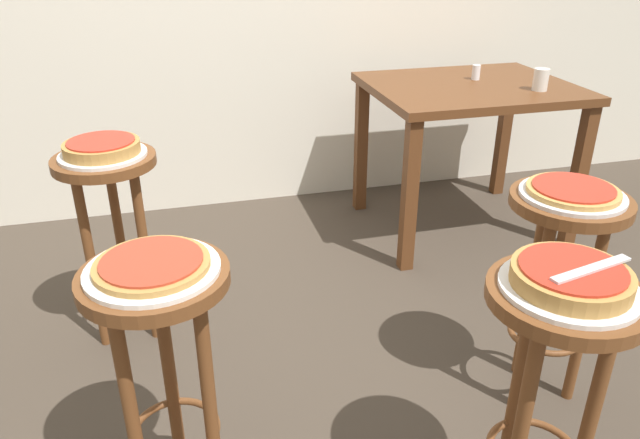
# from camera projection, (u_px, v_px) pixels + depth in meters

# --- Properties ---
(ground_plane) EXTENTS (6.00, 6.00, 0.00)m
(ground_plane) POSITION_uv_depth(u_px,v_px,m) (304.00, 380.00, 2.15)
(ground_plane) COLOR #42382D
(stool_foreground) EXTENTS (0.35, 0.35, 0.74)m
(stool_foreground) POSITION_uv_depth(u_px,v_px,m) (553.00, 364.00, 1.42)
(stool_foreground) COLOR brown
(stool_foreground) RESTS_ON ground_plane
(serving_plate_foreground) EXTENTS (0.30, 0.30, 0.01)m
(serving_plate_foreground) POSITION_uv_depth(u_px,v_px,m) (569.00, 288.00, 1.33)
(serving_plate_foreground) COLOR silver
(serving_plate_foreground) RESTS_ON stool_foreground
(pizza_foreground) EXTENTS (0.26, 0.26, 0.05)m
(pizza_foreground) POSITION_uv_depth(u_px,v_px,m) (571.00, 277.00, 1.32)
(pizza_foreground) COLOR #B78442
(pizza_foreground) RESTS_ON serving_plate_foreground
(stool_middle) EXTENTS (0.35, 0.35, 0.74)m
(stool_middle) POSITION_uv_depth(u_px,v_px,m) (163.00, 344.00, 1.49)
(stool_middle) COLOR brown
(stool_middle) RESTS_ON ground_plane
(serving_plate_middle) EXTENTS (0.31, 0.31, 0.01)m
(serving_plate_middle) POSITION_uv_depth(u_px,v_px,m) (153.00, 270.00, 1.40)
(serving_plate_middle) COLOR white
(serving_plate_middle) RESTS_ON stool_middle
(pizza_middle) EXTENTS (0.27, 0.27, 0.02)m
(pizza_middle) POSITION_uv_depth(u_px,v_px,m) (152.00, 264.00, 1.39)
(pizza_middle) COLOR #B78442
(pizza_middle) RESTS_ON serving_plate_middle
(stool_leftside) EXTENTS (0.35, 0.35, 0.74)m
(stool_leftside) POSITION_uv_depth(u_px,v_px,m) (560.00, 257.00, 1.87)
(stool_leftside) COLOR brown
(stool_leftside) RESTS_ON ground_plane
(serving_plate_leftside) EXTENTS (0.30, 0.30, 0.01)m
(serving_plate_leftside) POSITION_uv_depth(u_px,v_px,m) (572.00, 195.00, 1.78)
(serving_plate_leftside) COLOR silver
(serving_plate_leftside) RESTS_ON stool_leftside
(pizza_leftside) EXTENTS (0.27, 0.27, 0.02)m
(pizza_leftside) POSITION_uv_depth(u_px,v_px,m) (573.00, 190.00, 1.77)
(pizza_leftside) COLOR tan
(pizza_leftside) RESTS_ON serving_plate_leftside
(stool_rear) EXTENTS (0.35, 0.35, 0.74)m
(stool_rear) POSITION_uv_depth(u_px,v_px,m) (112.00, 210.00, 2.18)
(stool_rear) COLOR brown
(stool_rear) RESTS_ON ground_plane
(serving_plate_rear) EXTENTS (0.30, 0.30, 0.01)m
(serving_plate_rear) POSITION_uv_depth(u_px,v_px,m) (103.00, 155.00, 2.09)
(serving_plate_rear) COLOR silver
(serving_plate_rear) RESTS_ON stool_rear
(pizza_rear) EXTENTS (0.26, 0.26, 0.05)m
(pizza_rear) POSITION_uv_depth(u_px,v_px,m) (102.00, 147.00, 2.08)
(pizza_rear) COLOR #B78442
(pizza_rear) RESTS_ON serving_plate_rear
(dining_table) EXTENTS (0.97, 0.79, 0.76)m
(dining_table) POSITION_uv_depth(u_px,v_px,m) (468.00, 108.00, 2.98)
(dining_table) COLOR #5B3319
(dining_table) RESTS_ON ground_plane
(cup_near_edge) EXTENTS (0.07, 0.07, 0.10)m
(cup_near_edge) POSITION_uv_depth(u_px,v_px,m) (541.00, 80.00, 2.79)
(cup_near_edge) COLOR silver
(cup_near_edge) RESTS_ON dining_table
(condiment_shaker) EXTENTS (0.04, 0.04, 0.07)m
(condiment_shaker) POSITION_uv_depth(u_px,v_px,m) (476.00, 72.00, 2.99)
(condiment_shaker) COLOR white
(condiment_shaker) RESTS_ON dining_table
(pizza_server_knife) EXTENTS (0.22, 0.07, 0.01)m
(pizza_server_knife) POSITION_uv_depth(u_px,v_px,m) (591.00, 269.00, 1.29)
(pizza_server_knife) COLOR silver
(pizza_server_knife) RESTS_ON pizza_foreground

